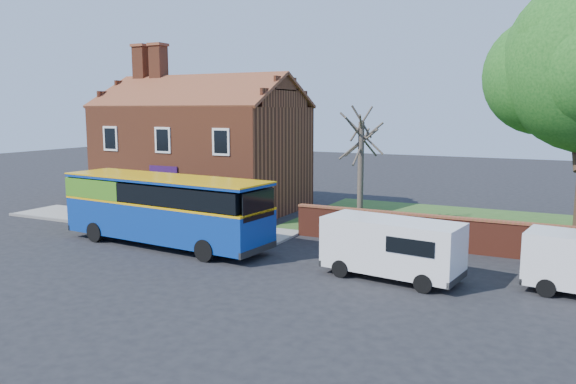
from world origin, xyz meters
The scene contains 9 objects.
ground centered at (0.00, 0.00, 0.00)m, with size 120.00×120.00×0.00m, color black.
pavement centered at (-7.00, 5.75, 0.06)m, with size 18.00×3.50×0.12m, color gray.
kerb centered at (-7.00, 4.00, 0.07)m, with size 18.00×0.15×0.14m, color slate.
grass_strip centered at (13.00, 13.00, 0.02)m, with size 26.00×12.00×0.04m, color #426B28.
shop_building centered at (-7.02, 11.50, 3.41)m, with size 12.30×8.13×10.50m.
boundary_wall centered at (13.00, 7.00, 0.81)m, with size 22.00×0.38×1.60m.
bus centered at (-3.04, 2.19, 1.85)m, with size 10.93×3.67×3.27m.
van_near centered at (8.31, 1.79, 1.27)m, with size 5.39×2.75×2.26m.
bare_tree centered at (4.07, 10.35, 3.20)m, with size 2.34×2.78×6.23m.
Camera 1 is at (13.95, -18.42, 6.36)m, focal length 35.00 mm.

